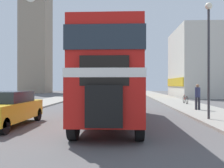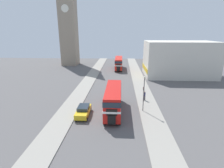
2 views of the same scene
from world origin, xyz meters
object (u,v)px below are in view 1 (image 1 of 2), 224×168
Objects in this scene: church_tower at (36,9)px; double_decker_bus at (112,73)px; pedestrian_walking at (198,95)px; car_parked_near at (6,108)px; bus_distant at (122,82)px; bicycle_on_pavement at (185,100)px; street_lamp at (209,43)px.

double_decker_bus is at bearing -65.87° from church_tower.
church_tower reaches higher than pedestrian_walking.
church_tower reaches higher than car_parked_near.
double_decker_bus is 2.31× the size of car_parked_near.
church_tower is at bearing 157.43° from bus_distant.
pedestrian_walking is at bearing -56.53° from church_tower.
church_tower is (-19.16, 7.97, 16.30)m from bus_distant.
bus_distant is at bearing 100.38° from pedestrian_walking.
church_tower is at bearing 123.47° from pedestrian_walking.
church_tower is at bearing 128.40° from bicycle_on_pavement.
bus_distant is at bearing 82.08° from car_parked_near.
church_tower is (-18.82, 42.00, 16.28)m from double_decker_bus.
bicycle_on_pavement is 44.19m from church_tower.
street_lamp is 0.16× the size of church_tower.
street_lamp is (4.51, -33.71, 1.56)m from bus_distant.
bus_distant reaches higher than bicycle_on_pavement.
street_lamp is at bearing -82.38° from bus_distant.
street_lamp is at bearing -97.50° from bicycle_on_pavement.
church_tower reaches higher than bicycle_on_pavement.
car_parked_near is 10.17m from street_lamp.
double_decker_bus is 5.88× the size of pedestrian_walking.
double_decker_bus is 34.04m from bus_distant.
pedestrian_walking is 0.05× the size of church_tower.
bus_distant is 6.25× the size of bicycle_on_pavement.
street_lamp is at bearing -99.96° from pedestrian_walking.
street_lamp reaches higher than bicycle_on_pavement.
bicycle_on_pavement is 0.05× the size of church_tower.
double_decker_bus reaches higher than bus_distant.
pedestrian_walking is at bearing -79.62° from bus_distant.
car_parked_near is 2.55× the size of pedestrian_walking.
church_tower is (-14.20, 43.61, 17.91)m from car_parked_near.
double_decker_bus is 5.15m from car_parked_near.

